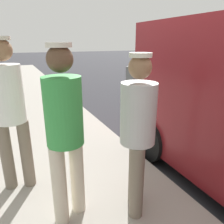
{
  "coord_description": "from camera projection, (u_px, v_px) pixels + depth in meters",
  "views": [
    {
      "loc": [
        2.72,
        1.98,
        1.87
      ],
      "look_at": [
        1.65,
        -0.29,
        1.05
      ],
      "focal_mm": 34.72,
      "sensor_mm": 36.0,
      "label": 1
    }
  ],
  "objects": [
    {
      "name": "pedestrian_in_white",
      "position": [
        9.0,
        107.0,
        2.41
      ],
      "size": [
        0.36,
        0.34,
        1.77
      ],
      "color": "#726656",
      "rests_on": "sidewalk_slab"
    },
    {
      "name": "parking_meter_near",
      "position": [
        134.0,
        99.0,
        2.72
      ],
      "size": [
        0.14,
        0.18,
        1.52
      ],
      "color": "gray",
      "rests_on": "sidewalk_slab"
    },
    {
      "name": "pedestrian_in_gray",
      "position": [
        138.0,
        128.0,
        2.08
      ],
      "size": [
        0.34,
        0.34,
        1.63
      ],
      "color": "#726656",
      "rests_on": "sidewalk_slab"
    },
    {
      "name": "ground_plane",
      "position": [
        215.0,
        167.0,
        3.39
      ],
      "size": [
        80.0,
        80.0,
        0.0
      ],
      "primitive_type": "plane",
      "color": "#2D2D33"
    },
    {
      "name": "pedestrian_in_green",
      "position": [
        65.0,
        127.0,
        1.96
      ],
      "size": [
        0.34,
        0.34,
        1.71
      ],
      "color": "beige",
      "rests_on": "sidewalk_slab"
    }
  ]
}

